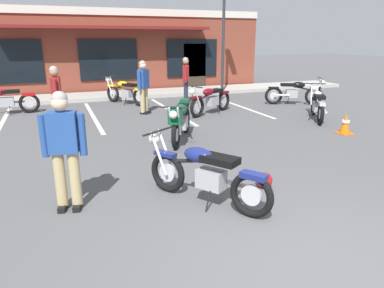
{
  "coord_description": "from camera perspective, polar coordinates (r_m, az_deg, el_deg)",
  "views": [
    {
      "loc": [
        -2.32,
        -2.43,
        2.33
      ],
      "look_at": [
        -0.16,
        3.13,
        0.55
      ],
      "focal_mm": 33.2,
      "sensor_mm": 36.0,
      "label": 1
    }
  ],
  "objects": [
    {
      "name": "motorcycle_foreground_classic",
      "position": [
        5.13,
        2.12,
        -4.74
      ],
      "size": [
        1.39,
        1.84,
        0.98
      ],
      "color": "black",
      "rests_on": "ground_plane"
    },
    {
      "name": "motorcycle_black_cruiser",
      "position": [
        11.22,
        19.51,
        6.07
      ],
      "size": [
        1.36,
        1.86,
        0.98
      ],
      "color": "black",
      "rests_on": "ground_plane"
    },
    {
      "name": "parking_lot_lamp_post",
      "position": [
        15.22,
        5.32,
        19.92
      ],
      "size": [
        0.24,
        0.76,
        4.99
      ],
      "color": "#2D2D33",
      "rests_on": "ground_plane"
    },
    {
      "name": "motorcycle_red_sportbike",
      "position": [
        8.24,
        -1.86,
        3.97
      ],
      "size": [
        1.29,
        1.9,
        0.98
      ],
      "color": "black",
      "rests_on": "ground_plane"
    },
    {
      "name": "person_by_back_row",
      "position": [
        5.1,
        -19.87,
        -0.08
      ],
      "size": [
        0.61,
        0.34,
        1.68
      ],
      "color": "black",
      "rests_on": "ground_plane"
    },
    {
      "name": "motorcycle_silver_naked",
      "position": [
        11.38,
        3.0,
        7.14
      ],
      "size": [
        1.89,
        1.31,
        0.98
      ],
      "color": "black",
      "rests_on": "ground_plane"
    },
    {
      "name": "sidewalk_kerb",
      "position": [
        15.19,
        -12.31,
        7.67
      ],
      "size": [
        22.0,
        1.8,
        0.14
      ],
      "primitive_type": "cube",
      "color": "#A8A59E",
      "rests_on": "ground_plane"
    },
    {
      "name": "motorcycle_orange_scrambler",
      "position": [
        13.55,
        16.15,
        8.04
      ],
      "size": [
        1.96,
        1.18,
        0.98
      ],
      "color": "black",
      "rests_on": "ground_plane"
    },
    {
      "name": "person_near_building",
      "position": [
        11.44,
        -7.79,
        9.53
      ],
      "size": [
        0.49,
        0.5,
        1.68
      ],
      "color": "black",
      "rests_on": "ground_plane"
    },
    {
      "name": "motorcycle_green_cafe_racer",
      "position": [
        13.38,
        -10.67,
        8.3
      ],
      "size": [
        1.32,
        1.88,
        0.98
      ],
      "color": "black",
      "rests_on": "ground_plane"
    },
    {
      "name": "motorcycle_blue_standard",
      "position": [
        12.76,
        -28.07,
        6.25
      ],
      "size": [
        2.11,
        0.66,
        0.98
      ],
      "color": "black",
      "rests_on": "ground_plane"
    },
    {
      "name": "traffic_cone",
      "position": [
        9.78,
        23.44,
        3.0
      ],
      "size": [
        0.34,
        0.34,
        0.53
      ],
      "color": "orange",
      "rests_on": "ground_plane"
    },
    {
      "name": "helmet_on_pavement",
      "position": [
        5.88,
        11.52,
        -5.7
      ],
      "size": [
        0.26,
        0.26,
        0.26
      ],
      "color": "#B71414",
      "rests_on": "ground_plane"
    },
    {
      "name": "brick_storefront_building",
      "position": [
        18.64,
        -14.53,
        14.41
      ],
      "size": [
        14.41,
        6.18,
        3.56
      ],
      "color": "brown",
      "rests_on": "ground_plane"
    },
    {
      "name": "person_in_black_shirt",
      "position": [
        9.73,
        -20.91,
        7.38
      ],
      "size": [
        0.3,
        0.61,
        1.68
      ],
      "color": "black",
      "rests_on": "ground_plane"
    },
    {
      "name": "painted_stall_lines",
      "position": [
        11.71,
        -9.39,
        4.92
      ],
      "size": [
        7.75,
        4.8,
        0.01
      ],
      "color": "silver",
      "rests_on": "ground_plane"
    },
    {
      "name": "ground_plane",
      "position": [
        7.22,
        -1.27,
        -2.23
      ],
      "size": [
        80.0,
        80.0,
        0.0
      ],
      "primitive_type": "plane",
      "color": "#515154"
    },
    {
      "name": "person_in_shorts_foreground",
      "position": [
        13.32,
        -0.99,
        10.66
      ],
      "size": [
        0.38,
        0.59,
        1.68
      ],
      "color": "black",
      "rests_on": "ground_plane"
    }
  ]
}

